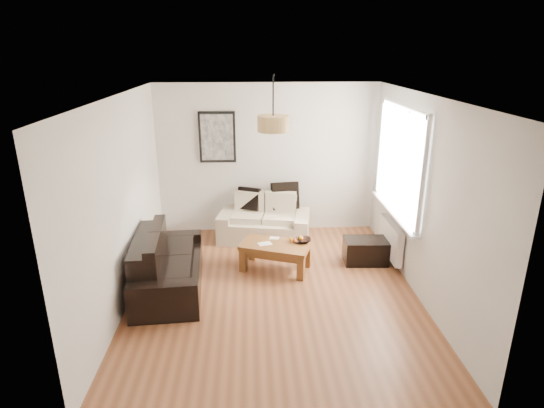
{
  "coord_description": "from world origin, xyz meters",
  "views": [
    {
      "loc": [
        -0.3,
        -5.35,
        3.13
      ],
      "look_at": [
        0.0,
        0.6,
        1.05
      ],
      "focal_mm": 29.56,
      "sensor_mm": 36.0,
      "label": 1
    }
  ],
  "objects_px": {
    "sofa_leather": "(168,263)",
    "coffee_table": "(276,256)",
    "ottoman": "(365,251)",
    "loveseat_cream": "(264,219)"
  },
  "relations": [
    {
      "from": "sofa_leather",
      "to": "coffee_table",
      "type": "distance_m",
      "value": 1.57
    },
    {
      "from": "coffee_table",
      "to": "ottoman",
      "type": "bearing_deg",
      "value": 6.74
    },
    {
      "from": "loveseat_cream",
      "to": "coffee_table",
      "type": "distance_m",
      "value": 1.15
    },
    {
      "from": "coffee_table",
      "to": "sofa_leather",
      "type": "bearing_deg",
      "value": -161.95
    },
    {
      "from": "loveseat_cream",
      "to": "ottoman",
      "type": "height_order",
      "value": "loveseat_cream"
    },
    {
      "from": "loveseat_cream",
      "to": "ottoman",
      "type": "xyz_separation_m",
      "value": [
        1.52,
        -0.96,
        -0.19
      ]
    },
    {
      "from": "sofa_leather",
      "to": "ottoman",
      "type": "relative_size",
      "value": 2.69
    },
    {
      "from": "loveseat_cream",
      "to": "ottoman",
      "type": "bearing_deg",
      "value": -22.29
    },
    {
      "from": "loveseat_cream",
      "to": "coffee_table",
      "type": "relative_size",
      "value": 1.52
    },
    {
      "from": "sofa_leather",
      "to": "ottoman",
      "type": "distance_m",
      "value": 2.96
    }
  ]
}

